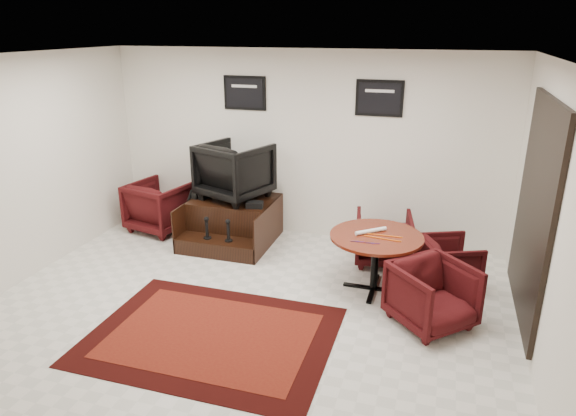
% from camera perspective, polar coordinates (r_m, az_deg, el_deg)
% --- Properties ---
extents(ground, '(6.00, 6.00, 0.00)m').
position_cam_1_polar(ground, '(6.03, -4.97, -11.39)').
color(ground, beige).
rests_on(ground, ground).
extents(room_shell, '(6.02, 5.02, 2.81)m').
position_cam_1_polar(room_shell, '(5.31, -0.94, 5.29)').
color(room_shell, white).
rests_on(room_shell, ground).
extents(area_rug, '(2.54, 1.90, 0.01)m').
position_cam_1_polar(area_rug, '(5.65, -8.47, -13.82)').
color(area_rug, black).
rests_on(area_rug, ground).
extents(shine_podium, '(1.25, 1.28, 0.64)m').
position_cam_1_polar(shine_podium, '(7.81, -6.12, -1.54)').
color(shine_podium, black).
rests_on(shine_podium, ground).
extents(shine_chair, '(1.14, 1.11, 0.93)m').
position_cam_1_polar(shine_chair, '(7.67, -5.95, 4.46)').
color(shine_chair, black).
rests_on(shine_chair, shine_podium).
extents(shoes_pair, '(0.24, 0.27, 0.09)m').
position_cam_1_polar(shoes_pair, '(7.86, -9.55, 1.47)').
color(shoes_pair, black).
rests_on(shoes_pair, shine_podium).
extents(polish_kit, '(0.27, 0.21, 0.08)m').
position_cam_1_polar(polish_kit, '(7.35, -3.72, 0.37)').
color(polish_kit, black).
rests_on(polish_kit, shine_podium).
extents(umbrella_black, '(0.30, 0.11, 0.81)m').
position_cam_1_polar(umbrella_black, '(7.99, -11.33, -0.50)').
color(umbrella_black, black).
rests_on(umbrella_black, ground).
extents(umbrella_hooked, '(0.35, 0.13, 0.94)m').
position_cam_1_polar(umbrella_hooked, '(8.11, -10.91, 0.35)').
color(umbrella_hooked, black).
rests_on(umbrella_hooked, ground).
extents(armchair_side, '(0.99, 0.95, 0.87)m').
position_cam_1_polar(armchair_side, '(8.38, -14.08, 0.46)').
color(armchair_side, black).
rests_on(armchair_side, ground).
extents(meeting_table, '(1.12, 1.12, 0.73)m').
position_cam_1_polar(meeting_table, '(6.27, 9.76, -3.74)').
color(meeting_table, '#4A120A').
rests_on(meeting_table, ground).
extents(table_chair_back, '(0.84, 0.80, 0.76)m').
position_cam_1_polar(table_chair_back, '(7.15, 10.54, -3.05)').
color(table_chair_back, black).
rests_on(table_chair_back, ground).
extents(table_chair_window, '(0.83, 0.85, 0.68)m').
position_cam_1_polar(table_chair_window, '(6.74, 17.43, -5.55)').
color(table_chair_window, black).
rests_on(table_chair_window, ground).
extents(table_chair_corner, '(1.04, 1.04, 0.78)m').
position_cam_1_polar(table_chair_corner, '(5.80, 15.76, -9.00)').
color(table_chair_corner, black).
rests_on(table_chair_corner, ground).
extents(paper_roll, '(0.35, 0.31, 0.05)m').
position_cam_1_polar(paper_roll, '(6.28, 9.19, -2.53)').
color(paper_roll, white).
rests_on(paper_roll, meeting_table).
extents(table_clutter, '(0.57, 0.30, 0.01)m').
position_cam_1_polar(table_clutter, '(6.15, 10.13, -3.29)').
color(table_clutter, orange).
rests_on(table_clutter, meeting_table).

